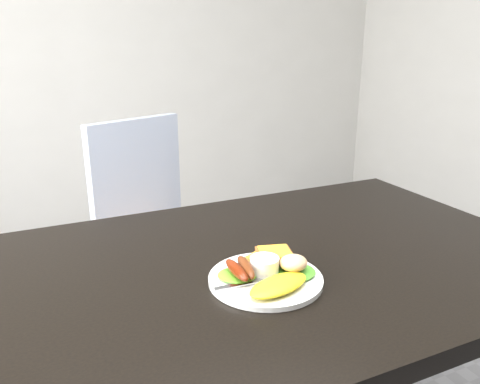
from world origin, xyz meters
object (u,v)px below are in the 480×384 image
dining_table (284,263)px  person (158,206)px  dining_chair (152,254)px  plate (266,279)px

dining_table → person: person is taller
dining_chair → person: person is taller
dining_table → dining_chair: 0.81m
person → dining_chair: bearing=-89.2°
dining_chair → plate: plate is taller
person → plate: person is taller
plate → person: bearing=97.4°
dining_table → plate: size_ratio=5.31×
person → plate: size_ratio=6.60×
dining_table → plate: (-0.09, -0.09, 0.03)m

